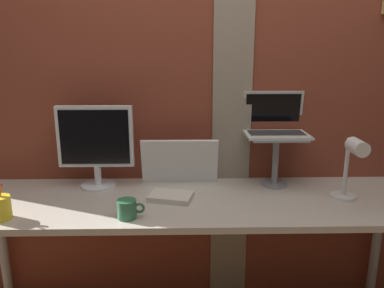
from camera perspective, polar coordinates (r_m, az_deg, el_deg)
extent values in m
cube|color=brown|center=(2.08, 2.77, 8.30)|extent=(3.31, 0.12, 2.47)
cube|color=gray|center=(2.03, 6.15, 8.07)|extent=(0.21, 0.01, 2.47)
cube|color=beige|center=(1.85, 0.07, -8.77)|extent=(2.26, 0.61, 0.03)
cylinder|color=#B2B2B7|center=(2.46, -26.74, -13.84)|extent=(0.05, 0.05, 0.72)
cylinder|color=#B2B2B7|center=(2.49, 26.14, -13.39)|extent=(0.05, 0.05, 0.72)
cylinder|color=white|center=(2.06, -13.99, -6.09)|extent=(0.18, 0.18, 0.01)
cylinder|color=white|center=(2.04, -14.08, -4.59)|extent=(0.04, 0.04, 0.10)
cube|color=white|center=(1.99, -14.44, 1.12)|extent=(0.39, 0.04, 0.32)
cube|color=black|center=(1.97, -14.57, 0.98)|extent=(0.35, 0.00, 0.28)
cylinder|color=gray|center=(2.07, 12.33, -5.93)|extent=(0.14, 0.14, 0.01)
cylinder|color=gray|center=(2.03, 12.52, -2.49)|extent=(0.03, 0.03, 0.25)
cube|color=gray|center=(1.99, 12.72, 1.06)|extent=(0.28, 0.22, 0.01)
cube|color=silver|center=(1.99, 12.74, 1.37)|extent=(0.32, 0.21, 0.01)
cube|color=#2D2D30|center=(2.00, 12.64, 1.68)|extent=(0.28, 0.12, 0.00)
cube|color=silver|center=(2.09, 12.12, 5.07)|extent=(0.32, 0.03, 0.21)
cube|color=black|center=(2.08, 12.16, 5.02)|extent=(0.29, 0.02, 0.18)
cube|color=white|center=(2.00, -1.88, -2.69)|extent=(0.41, 0.08, 0.25)
cylinder|color=white|center=(1.99, 21.93, -7.35)|extent=(0.12, 0.12, 0.02)
cylinder|color=white|center=(1.95, 22.34, -3.23)|extent=(0.02, 0.02, 0.28)
cylinder|color=white|center=(1.84, 23.79, -0.43)|extent=(0.07, 0.11, 0.07)
cylinder|color=yellow|center=(1.81, -27.08, -8.64)|extent=(0.09, 0.09, 0.10)
cylinder|color=red|center=(1.81, -27.13, -7.57)|extent=(0.04, 0.01, 0.15)
cylinder|color=#33724C|center=(1.66, -9.86, -9.69)|extent=(0.08, 0.08, 0.08)
torus|color=#33724C|center=(1.65, -7.99, -9.59)|extent=(0.05, 0.01, 0.05)
cube|color=silver|center=(1.84, -3.20, -7.96)|extent=(0.23, 0.18, 0.03)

